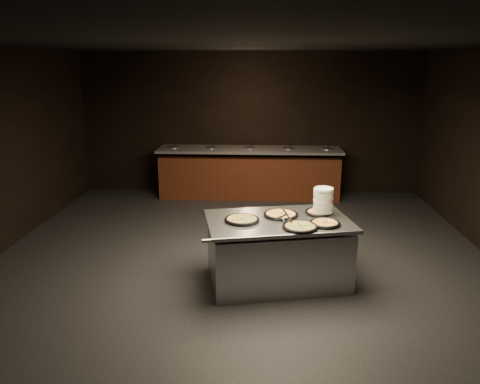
{
  "coord_description": "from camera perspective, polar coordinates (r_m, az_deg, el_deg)",
  "views": [
    {
      "loc": [
        0.29,
        -5.74,
        2.67
      ],
      "look_at": [
        -0.02,
        0.3,
        0.99
      ],
      "focal_mm": 35.0,
      "sensor_mm": 36.0,
      "label": 1
    }
  ],
  "objects": [
    {
      "name": "pan_cheese_slices_b",
      "position": [
        5.45,
        7.33,
        -4.22
      ],
      "size": [
        0.42,
        0.42,
        0.04
      ],
      "rotation": [
        0.0,
        0.0,
        1.78
      ],
      "color": "black",
      "rests_on": "serving_counter"
    },
    {
      "name": "pan_veggie_whole",
      "position": [
        5.65,
        0.24,
        -3.36
      ],
      "size": [
        0.43,
        0.43,
        0.04
      ],
      "rotation": [
        0.0,
        0.0,
        0.61
      ],
      "color": "black",
      "rests_on": "serving_counter"
    },
    {
      "name": "plate_stack",
      "position": [
        5.94,
        10.11,
        -1.15
      ],
      "size": [
        0.24,
        0.24,
        0.34
      ],
      "primitive_type": "cylinder",
      "color": "silver",
      "rests_on": "serving_counter"
    },
    {
      "name": "pan_veggie_slices",
      "position": [
        5.61,
        10.31,
        -3.76
      ],
      "size": [
        0.36,
        0.36,
        0.04
      ],
      "rotation": [
        0.0,
        0.0,
        -0.32
      ],
      "color": "black",
      "rests_on": "serving_counter"
    },
    {
      "name": "server_right",
      "position": [
        5.53,
        5.41,
        -3.35
      ],
      "size": [
        0.26,
        0.2,
        0.14
      ],
      "rotation": [
        0.0,
        0.0,
        -0.55
      ],
      "color": "#B0B2B7",
      "rests_on": "serving_counter"
    },
    {
      "name": "serving_counter",
      "position": [
        5.88,
        4.6,
        -7.32
      ],
      "size": [
        1.92,
        1.46,
        0.83
      ],
      "rotation": [
        0.0,
        0.0,
        0.21
      ],
      "color": "#B0B2B7",
      "rests_on": "ground"
    },
    {
      "name": "room",
      "position": [
        5.88,
        0.08,
        3.5
      ],
      "size": [
        7.02,
        8.02,
        2.92
      ],
      "color": "black",
      "rests_on": "ground"
    },
    {
      "name": "pan_cheese_slices_a",
      "position": [
        6.0,
        9.62,
        -2.45
      ],
      "size": [
        0.36,
        0.36,
        0.04
      ],
      "rotation": [
        0.0,
        0.0,
        0.54
      ],
      "color": "black",
      "rests_on": "serving_counter"
    },
    {
      "name": "pan_cheese_whole",
      "position": [
        5.86,
        4.99,
        -2.73
      ],
      "size": [
        0.43,
        0.43,
        0.04
      ],
      "rotation": [
        0.0,
        0.0,
        -0.34
      ],
      "color": "black",
      "rests_on": "serving_counter"
    },
    {
      "name": "salad_bar",
      "position": [
        9.57,
        1.15,
        1.99
      ],
      "size": [
        3.7,
        0.83,
        1.18
      ],
      "color": "#582B14",
      "rests_on": "ground"
    },
    {
      "name": "server_left",
      "position": [
        5.63,
        5.38,
        -2.86
      ],
      "size": [
        0.26,
        0.28,
        0.17
      ],
      "rotation": [
        0.0,
        0.0,
        2.35
      ],
      "color": "#B0B2B7",
      "rests_on": "serving_counter"
    }
  ]
}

